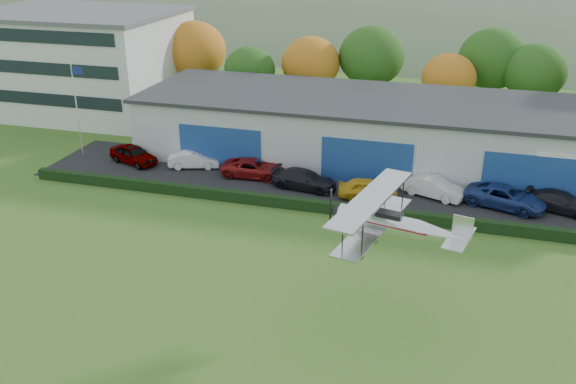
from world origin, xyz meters
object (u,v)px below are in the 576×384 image
(car_3, at_px, (304,179))
(car_6, at_px, (506,197))
(office_block, at_px, (80,61))
(car_7, at_px, (562,202))
(car_5, at_px, (434,187))
(flagpole, at_px, (77,101))
(car_2, at_px, (254,168))
(car_4, at_px, (368,189))
(biplane, at_px, (391,222))
(car_0, at_px, (133,154))
(car_1, at_px, (194,160))
(hangar, at_px, (379,129))

(car_3, distance_m, car_6, 14.62)
(office_block, relative_size, car_7, 4.31)
(car_5, relative_size, car_7, 0.95)
(car_5, bearing_deg, car_7, -70.39)
(flagpole, relative_size, car_2, 1.57)
(car_2, relative_size, car_4, 1.18)
(car_6, bearing_deg, biplane, 175.28)
(flagpole, relative_size, car_0, 1.75)
(flagpole, height_order, car_1, flagpole)
(flagpole, distance_m, car_1, 11.44)
(car_6, bearing_deg, flagpole, 104.65)
(car_3, bearing_deg, car_4, -88.11)
(car_0, bearing_deg, flagpole, 101.92)
(office_block, xyz_separation_m, car_2, (24.19, -13.93, -4.45))
(car_5, height_order, car_7, car_5)
(car_6, xyz_separation_m, biplane, (-6.36, -15.89, 4.67))
(car_5, height_order, biplane, biplane)
(office_block, xyz_separation_m, car_4, (33.61, -15.59, -4.42))
(office_block, distance_m, car_1, 23.52)
(car_3, relative_size, biplane, 0.62)
(car_4, xyz_separation_m, car_5, (4.60, 1.56, 0.01))
(flagpole, distance_m, car_2, 16.60)
(office_block, bearing_deg, car_2, -29.94)
(hangar, height_order, biplane, biplane)
(car_3, xyz_separation_m, biplane, (8.24, -15.26, 4.72))
(car_0, bearing_deg, car_4, -73.83)
(flagpole, relative_size, biplane, 0.98)
(car_3, distance_m, car_5, 9.62)
(car_7, distance_m, biplane, 19.71)
(car_1, distance_m, car_2, 5.41)
(car_1, distance_m, car_5, 19.41)
(office_block, height_order, car_1, office_block)
(flagpole, relative_size, car_3, 1.60)
(office_block, height_order, car_3, office_block)
(car_7, bearing_deg, hangar, 82.57)
(car_1, height_order, car_4, car_4)
(flagpole, height_order, car_4, flagpole)
(car_0, relative_size, car_5, 1.00)
(biplane, bearing_deg, car_6, 80.61)
(car_0, bearing_deg, biplane, -104.16)
(hangar, bearing_deg, biplane, -80.53)
(car_1, bearing_deg, hangar, -83.04)
(car_1, bearing_deg, car_5, -109.11)
(car_2, bearing_deg, car_6, -94.36)
(office_block, distance_m, car_5, 40.95)
(car_1, height_order, car_5, car_5)
(flagpole, relative_size, car_6, 1.43)
(car_3, relative_size, car_7, 1.05)
(car_2, relative_size, car_3, 1.02)
(hangar, relative_size, car_3, 8.12)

